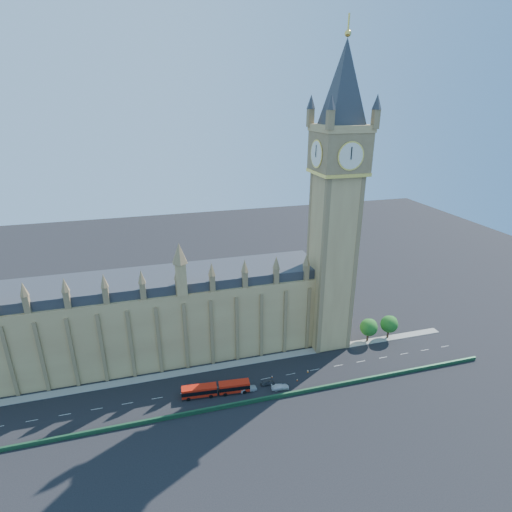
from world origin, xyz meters
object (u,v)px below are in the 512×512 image
object	(u,v)px
red_bus	(216,389)
car_grey	(267,383)
car_silver	(248,389)
car_white	(280,387)

from	to	relation	value
red_bus	car_grey	xyz separation A→B (m)	(15.32, 0.07, -1.08)
red_bus	car_silver	distance (m)	9.39
car_grey	car_silver	size ratio (longest dim) A/B	0.79
car_silver	red_bus	bearing A→B (deg)	80.26
red_bus	car_white	xyz separation A→B (m)	(18.35, -2.82, -0.98)
red_bus	car_white	distance (m)	18.59
car_silver	car_grey	bearing A→B (deg)	-81.10
car_silver	car_white	size ratio (longest dim) A/B	0.94
red_bus	car_grey	distance (m)	15.36
car_grey	car_white	world-z (taller)	car_white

